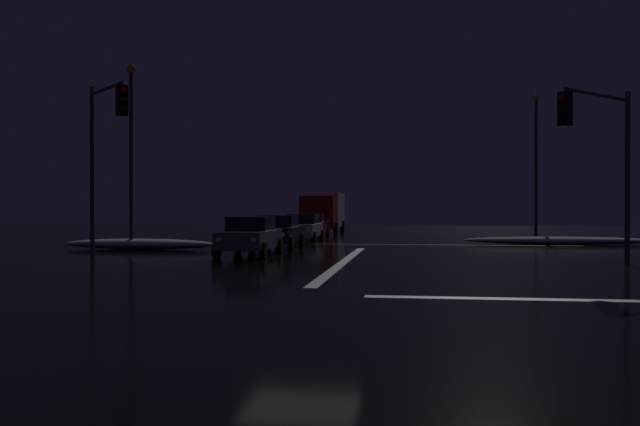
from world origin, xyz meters
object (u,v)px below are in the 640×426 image
Objects in this scene: sedan_black at (278,231)px; traffic_signal_nw at (104,139)px; sedan_white at (302,228)px; sedan_red at (311,225)px; traffic_signal_ne at (602,143)px; sedan_gray at (250,236)px; streetlamp_left_near at (131,142)px; box_truck at (324,211)px; streetlamp_right_far at (536,155)px.

traffic_signal_nw is at bearing -120.64° from sedan_black.
sedan_white is 1.00× the size of sedan_red.
sedan_red is at bearing 121.98° from traffic_signal_ne.
sedan_gray is 1.00× the size of sedan_red.
streetlamp_left_near is (-6.40, 3.24, 4.15)m from sedan_gray.
sedan_white and sedan_red have the same top height.
streetlamp_right_far is at bearing -19.03° from box_truck.
sedan_black is at bearing -89.13° from box_truck.
sedan_gray is at bearing -89.47° from box_truck.
streetlamp_right_far reaches higher than sedan_black.
traffic_signal_ne is 20.03m from streetlamp_left_near.
traffic_signal_ne reaches higher than box_truck.
streetlamp_right_far is (20.83, 16.00, 0.42)m from streetlamp_left_near.
traffic_signal_ne is (12.51, -8.44, 3.26)m from sedan_black.
box_truck is at bearing 73.66° from streetlamp_left_near.
box_truck is 22.18m from streetlamp_left_near.
box_truck is at bearing 115.02° from traffic_signal_ne.
sedan_white is at bearing -86.54° from sedan_red.
streetlamp_left_near is at bearing 161.47° from traffic_signal_ne.
sedan_black is 6.36m from sedan_white.
sedan_black is 11.93m from sedan_red.
sedan_gray is at bearing 31.00° from traffic_signal_nw.
sedan_white is 11.48m from streetlamp_left_near.
sedan_gray is 13.36m from traffic_signal_ne.
sedan_black is 0.51× the size of streetlamp_left_near.
sedan_black is (0.07, 5.31, 0.00)m from sedan_gray.
box_truck reaches higher than sedan_white.
sedan_black is 19.00m from box_truck.
sedan_gray and sedan_black have the same top height.
sedan_black is 1.00× the size of sedan_red.
sedan_gray is 0.51× the size of streetlamp_left_near.
traffic_signal_ne is at bearing -34.00° from sedan_black.
traffic_signal_nw is at bearing -99.53° from box_truck.
box_truck is at bearing 90.87° from sedan_black.
sedan_gray is 24.48m from streetlamp_right_far.
sedan_red is 20.97m from traffic_signal_nw.
sedan_black is at bearing 59.36° from traffic_signal_nw.
sedan_black is 0.66× the size of traffic_signal_nw.
traffic_signal_ne is 22.47m from streetlamp_right_far.
sedan_white is 0.46× the size of streetlamp_right_far.
sedan_black is at bearing 146.00° from traffic_signal_ne.
sedan_black is at bearing -89.01° from sedan_red.
sedan_red is at bearing -89.32° from box_truck.
traffic_signal_nw is 17.37m from traffic_signal_ne.
box_truck is (-0.42, 12.62, 0.91)m from sedan_white.
traffic_signal_ne is at bearing -18.53° from streetlamp_left_near.
streetlamp_left_near is 26.27m from streetlamp_right_far.
box_truck is (-0.22, 24.29, 0.91)m from sedan_gray.
sedan_black is at bearing 17.83° from streetlamp_left_near.
box_truck reaches higher than sedan_black.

